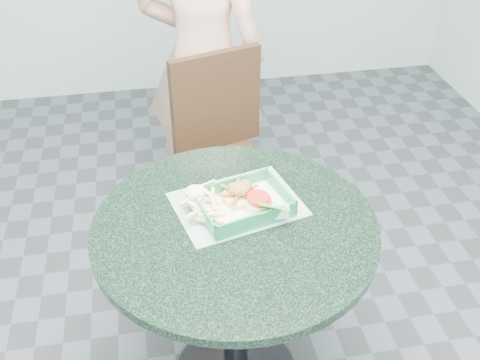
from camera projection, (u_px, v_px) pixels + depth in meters
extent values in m
cylinder|color=black|center=(235.00, 309.00, 1.94)|extent=(0.09, 0.09, 0.70)
cylinder|color=#2D5137|center=(235.00, 232.00, 1.73)|extent=(0.88, 0.88, 0.03)
cube|color=brown|center=(224.00, 172.00, 2.48)|extent=(0.42, 0.42, 0.04)
cube|color=brown|center=(216.00, 101.00, 2.48)|extent=(0.42, 0.04, 0.46)
cube|color=brown|center=(191.00, 244.00, 2.45)|extent=(0.04, 0.04, 0.43)
cube|color=brown|center=(272.00, 234.00, 2.50)|extent=(0.04, 0.04, 0.43)
cube|color=brown|center=(182.00, 194.00, 2.73)|extent=(0.04, 0.04, 0.43)
cube|color=brown|center=(255.00, 186.00, 2.79)|extent=(0.04, 0.04, 0.43)
imported|color=#E0A88C|center=(202.00, 47.00, 2.56)|extent=(0.74, 0.61, 1.73)
cube|color=#87B9AF|center=(237.00, 209.00, 1.79)|extent=(0.44, 0.37, 0.00)
cube|color=#22884E|center=(243.00, 214.00, 1.76)|extent=(0.27, 0.20, 0.01)
cube|color=white|center=(243.00, 212.00, 1.76)|extent=(0.26, 0.19, 0.00)
cube|color=#22884E|center=(237.00, 188.00, 1.83)|extent=(0.27, 0.01, 0.05)
cube|color=#22884E|center=(249.00, 227.00, 1.67)|extent=(0.27, 0.01, 0.05)
cube|color=#22884E|center=(284.00, 202.00, 1.77)|extent=(0.01, 0.20, 0.05)
cube|color=#22884E|center=(200.00, 212.00, 1.73)|extent=(0.01, 0.20, 0.05)
cylinder|color=#ECD07A|center=(243.00, 202.00, 1.78)|extent=(0.11, 0.11, 0.02)
cylinder|color=silver|center=(200.00, 192.00, 1.78)|extent=(0.06, 0.06, 0.03)
cylinder|color=silver|center=(199.00, 188.00, 1.77)|extent=(0.06, 0.06, 0.00)
cylinder|color=white|center=(258.00, 213.00, 1.73)|extent=(0.08, 0.08, 0.03)
torus|color=beige|center=(258.00, 209.00, 1.72)|extent=(0.08, 0.08, 0.01)
cylinder|color=red|center=(258.00, 207.00, 1.72)|extent=(0.07, 0.07, 0.01)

